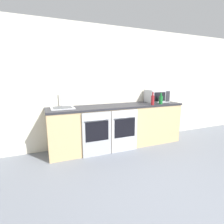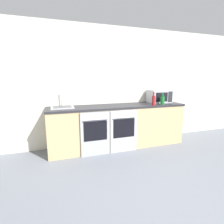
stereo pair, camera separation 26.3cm
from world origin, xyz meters
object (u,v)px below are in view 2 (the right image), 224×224
at_px(microwave, 159,96).
at_px(bottle_red, 154,100).
at_px(oven_right, 124,131).
at_px(bottle_green, 162,100).
at_px(sink, 62,107).
at_px(oven_left, 95,134).

bearing_deg(microwave, bottle_red, -136.70).
height_order(oven_right, microwave, microwave).
xyz_separation_m(bottle_green, bottle_red, (-0.26, -0.06, 0.01)).
relative_size(oven_right, microwave, 1.71).
bearing_deg(bottle_red, oven_right, -174.22).
bearing_deg(oven_right, microwave, 20.90).
bearing_deg(microwave, bottle_green, -108.00).
distance_m(microwave, bottle_green, 0.29).
relative_size(oven_right, sink, 1.99).
bearing_deg(bottle_red, oven_left, -176.86).
bearing_deg(bottle_green, bottle_red, -166.83).
xyz_separation_m(oven_right, microwave, (1.05, 0.40, 0.63)).
xyz_separation_m(microwave, bottle_green, (-0.09, -0.27, -0.06)).
xyz_separation_m(oven_left, bottle_red, (1.29, 0.07, 0.59)).
distance_m(bottle_green, bottle_red, 0.27).
relative_size(oven_left, sink, 1.99).
relative_size(bottle_green, sink, 0.55).
distance_m(oven_left, oven_right, 0.59).
distance_m(oven_right, bottle_green, 1.13).
relative_size(oven_left, oven_right, 1.00).
distance_m(oven_left, bottle_red, 1.42).
distance_m(bottle_green, sink, 2.15).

